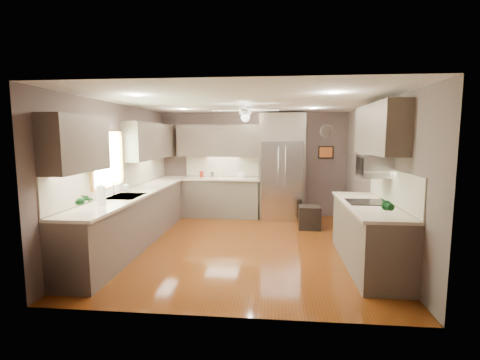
% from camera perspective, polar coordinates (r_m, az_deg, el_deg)
% --- Properties ---
extents(floor, '(5.00, 5.00, 0.00)m').
position_cam_1_polar(floor, '(6.30, 0.62, -10.62)').
color(floor, '#52270B').
rests_on(floor, ground).
extents(ceiling, '(5.00, 5.00, 0.00)m').
position_cam_1_polar(ceiling, '(6.03, 0.65, 12.66)').
color(ceiling, white).
rests_on(ceiling, ground).
extents(wall_back, '(4.50, 0.00, 4.50)m').
position_cam_1_polar(wall_back, '(8.52, 2.08, 2.61)').
color(wall_back, brown).
rests_on(wall_back, ground).
extents(wall_front, '(4.50, 0.00, 4.50)m').
position_cam_1_polar(wall_front, '(3.58, -2.83, -3.67)').
color(wall_front, brown).
rests_on(wall_front, ground).
extents(wall_left, '(0.00, 5.00, 5.00)m').
position_cam_1_polar(wall_left, '(6.62, -19.17, 0.93)').
color(wall_left, brown).
rests_on(wall_left, ground).
extents(wall_right, '(0.00, 5.00, 5.00)m').
position_cam_1_polar(wall_right, '(6.26, 21.63, 0.48)').
color(wall_right, brown).
rests_on(wall_right, ground).
extents(canister_a, '(0.11, 0.11, 0.15)m').
position_cam_1_polar(canister_a, '(8.43, -6.31, 0.96)').
color(canister_a, maroon).
rests_on(canister_a, back_run).
extents(canister_b, '(0.11, 0.11, 0.15)m').
position_cam_1_polar(canister_b, '(8.35, -4.58, 0.85)').
color(canister_b, silver).
rests_on(canister_b, back_run).
extents(canister_c, '(0.13, 0.13, 0.18)m').
position_cam_1_polar(canister_c, '(8.35, -3.36, 1.00)').
color(canister_c, beige).
rests_on(canister_c, back_run).
extents(soap_bottle, '(0.11, 0.11, 0.19)m').
position_cam_1_polar(soap_bottle, '(6.44, -18.12, -1.10)').
color(soap_bottle, white).
rests_on(soap_bottle, left_run).
extents(potted_plant_left, '(0.18, 0.12, 0.33)m').
position_cam_1_polar(potted_plant_left, '(4.93, -24.37, -3.03)').
color(potted_plant_left, '#185622').
rests_on(potted_plant_left, left_run).
extents(potted_plant_right, '(0.18, 0.16, 0.29)m').
position_cam_1_polar(potted_plant_right, '(4.63, 22.84, -3.80)').
color(potted_plant_right, '#185622').
rests_on(potted_plant_right, right_run).
extents(bowl, '(0.23, 0.23, 0.05)m').
position_cam_1_polar(bowl, '(8.27, 0.17, 0.51)').
color(bowl, beige).
rests_on(bowl, back_run).
extents(left_run, '(0.65, 4.70, 1.45)m').
position_cam_1_polar(left_run, '(6.76, -16.08, -5.42)').
color(left_run, '#4B4236').
rests_on(left_run, ground).
extents(back_run, '(1.85, 0.65, 1.45)m').
position_cam_1_polar(back_run, '(8.40, -3.01, -2.72)').
color(back_run, '#4B4236').
rests_on(back_run, ground).
extents(uppers, '(4.50, 4.70, 0.95)m').
position_cam_1_polar(uppers, '(6.80, -5.11, 6.70)').
color(uppers, '#4B4236').
rests_on(uppers, wall_left).
extents(window, '(0.05, 1.12, 0.92)m').
position_cam_1_polar(window, '(6.13, -20.98, 3.20)').
color(window, '#BFF2B2').
rests_on(window, wall_left).
extents(sink, '(0.50, 0.70, 0.32)m').
position_cam_1_polar(sink, '(6.08, -18.27, -2.82)').
color(sink, silver).
rests_on(sink, left_run).
extents(refrigerator, '(1.06, 0.75, 2.45)m').
position_cam_1_polar(refrigerator, '(8.17, 6.85, 1.94)').
color(refrigerator, silver).
rests_on(refrigerator, ground).
extents(right_run, '(0.70, 2.20, 1.45)m').
position_cam_1_polar(right_run, '(5.55, 20.33, -8.30)').
color(right_run, '#4B4236').
rests_on(right_run, ground).
extents(microwave, '(0.43, 0.55, 0.34)m').
position_cam_1_polar(microwave, '(5.65, 21.08, 2.19)').
color(microwave, silver).
rests_on(microwave, wall_right).
extents(ceiling_fan, '(1.18, 1.18, 0.32)m').
position_cam_1_polar(ceiling_fan, '(6.31, 0.89, 10.88)').
color(ceiling_fan, white).
rests_on(ceiling_fan, ceiling).
extents(recessed_lights, '(2.84, 3.14, 0.01)m').
position_cam_1_polar(recessed_lights, '(6.42, 0.60, 12.26)').
color(recessed_lights, white).
rests_on(recessed_lights, ceiling).
extents(wall_clock, '(0.30, 0.03, 0.30)m').
position_cam_1_polar(wall_clock, '(8.55, 14.00, 7.79)').
color(wall_clock, white).
rests_on(wall_clock, wall_back).
extents(framed_print, '(0.36, 0.03, 0.30)m').
position_cam_1_polar(framed_print, '(8.55, 13.91, 4.44)').
color(framed_print, black).
rests_on(framed_print, wall_back).
extents(stool, '(0.46, 0.46, 0.50)m').
position_cam_1_polar(stool, '(7.46, 11.34, -6.03)').
color(stool, black).
rests_on(stool, ground).
extents(paper_towel, '(0.12, 0.12, 0.30)m').
position_cam_1_polar(paper_towel, '(5.38, -21.79, -2.36)').
color(paper_towel, white).
rests_on(paper_towel, left_run).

